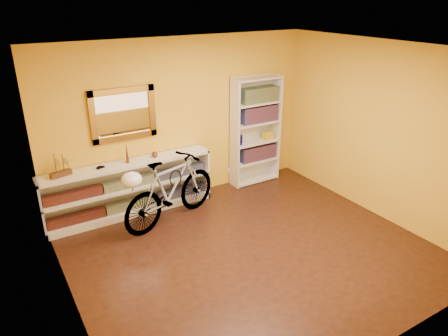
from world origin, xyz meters
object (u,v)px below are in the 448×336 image
bookcase (255,131)px  bicycle (171,190)px  console_unit (130,189)px  helmet (132,180)px

bookcase → bicycle: bearing=-163.5°
console_unit → helmet: 0.90m
console_unit → bookcase: 2.39m
helmet → bicycle: bearing=17.4°
console_unit → helmet: bearing=-104.8°
bookcase → bicycle: 2.02m
console_unit → bicycle: bearing=-50.4°
bookcase → bicycle: size_ratio=1.09×
bicycle → helmet: bearing=90.0°
console_unit → bicycle: 0.70m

